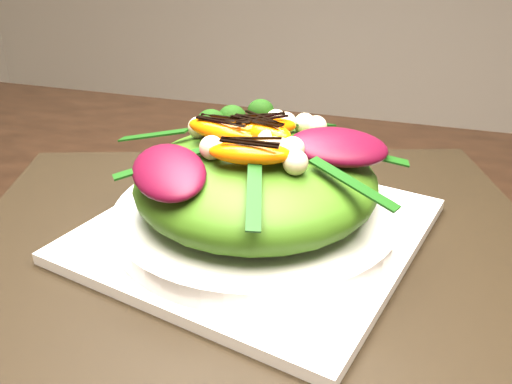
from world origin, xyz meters
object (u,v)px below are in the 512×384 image
(orange_segment, at_px, (265,124))
(lettuce_mound, at_px, (256,182))
(dining_table, at_px, (202,295))
(placemat, at_px, (256,236))
(plate_base, at_px, (256,230))
(salad_bowl, at_px, (256,216))

(orange_segment, bearing_deg, lettuce_mound, -88.92)
(dining_table, xyz_separation_m, lettuce_mound, (0.03, 0.07, 0.08))
(dining_table, relative_size, orange_segment, 23.68)
(dining_table, relative_size, lettuce_mound, 7.30)
(placemat, distance_m, lettuce_mound, 0.06)
(placemat, distance_m, plate_base, 0.01)
(placemat, xyz_separation_m, orange_segment, (-0.00, 0.03, 0.10))
(salad_bowl, height_order, lettuce_mound, lettuce_mound)
(lettuce_mound, height_order, orange_segment, orange_segment)
(placemat, distance_m, orange_segment, 0.11)
(placemat, height_order, lettuce_mound, lettuce_mound)
(orange_segment, bearing_deg, salad_bowl, -88.92)
(salad_bowl, distance_m, lettuce_mound, 0.03)
(plate_base, bearing_deg, orange_segment, 91.08)
(lettuce_mound, bearing_deg, plate_base, 180.00)
(dining_table, height_order, orange_segment, dining_table)
(dining_table, distance_m, placemat, 0.08)
(dining_table, bearing_deg, orange_segment, 75.75)
(dining_table, height_order, lettuce_mound, dining_table)
(placemat, bearing_deg, salad_bowl, 90.00)
(lettuce_mound, bearing_deg, salad_bowl, 180.00)
(plate_base, height_order, orange_segment, orange_segment)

